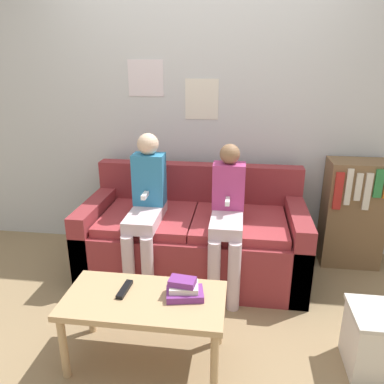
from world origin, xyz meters
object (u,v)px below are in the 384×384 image
object	(u,v)px
couch	(194,238)
person_right	(227,213)
tv_remote	(125,289)
bookshelf	(353,213)
coffee_table	(145,306)
person_left	(146,204)

from	to	relation	value
couch	person_right	xyz separation A→B (m)	(0.27, -0.21, 0.32)
person_right	tv_remote	world-z (taller)	person_right
person_right	bookshelf	bearing A→B (deg)	26.85
couch	bookshelf	xyz separation A→B (m)	(1.31, 0.32, 0.16)
coffee_table	person_right	distance (m)	0.96
person_left	bookshelf	bearing A→B (deg)	17.32
bookshelf	couch	bearing A→B (deg)	-166.28
couch	coffee_table	size ratio (longest dim) A/B	1.93
coffee_table	person_left	distance (m)	0.90
person_left	couch	bearing A→B (deg)	29.68
person_left	person_right	distance (m)	0.61
couch	tv_remote	size ratio (longest dim) A/B	10.15
person_left	person_right	size ratio (longest dim) A/B	1.06
couch	person_left	world-z (taller)	person_left
coffee_table	bookshelf	distance (m)	1.99
tv_remote	couch	bearing A→B (deg)	78.50
person_right	tv_remote	xyz separation A→B (m)	(-0.55, -0.78, -0.18)
coffee_table	person_right	size ratio (longest dim) A/B	0.82
coffee_table	tv_remote	size ratio (longest dim) A/B	5.25
coffee_table	person_left	world-z (taller)	person_left
couch	bookshelf	bearing A→B (deg)	13.72
tv_remote	person_left	bearing A→B (deg)	98.98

